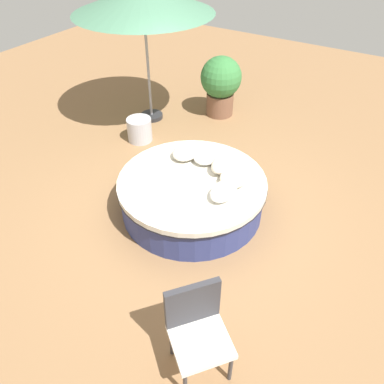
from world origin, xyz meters
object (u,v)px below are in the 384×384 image
throw_pillow_0 (224,191)px  throw_pillow_4 (185,152)px  throw_pillow_2 (225,162)px  planter (221,83)px  throw_pillow_1 (234,177)px  patio_umbrella (143,0)px  round_bed (192,195)px  throw_pillow_3 (208,155)px  side_table (140,130)px  patio_chair (197,325)px

throw_pillow_0 → throw_pillow_4: throw_pillow_0 is taller
throw_pillow_2 → throw_pillow_4: 0.63m
planter → throw_pillow_1: bearing=31.9°
throw_pillow_1 → patio_umbrella: patio_umbrella is taller
throw_pillow_2 → planter: size_ratio=0.47×
throw_pillow_2 → round_bed: bearing=-28.5°
throw_pillow_3 → patio_umbrella: 2.94m
throw_pillow_4 → planter: 2.46m
round_bed → throw_pillow_3: size_ratio=4.06×
throw_pillow_3 → throw_pillow_4: size_ratio=1.14×
throw_pillow_1 → side_table: size_ratio=1.04×
throw_pillow_0 → throw_pillow_4: 1.03m
round_bed → throw_pillow_0: bearing=81.5°
throw_pillow_0 → planter: size_ratio=0.40×
patio_chair → throw_pillow_4: bearing=-106.3°
planter → throw_pillow_4: bearing=16.3°
round_bed → throw_pillow_4: (-0.43, -0.38, 0.34)m
throw_pillow_2 → planter: bearing=-150.4°
throw_pillow_0 → planter: 3.28m
throw_pillow_1 → planter: 2.99m
throw_pillow_4 → patio_chair: patio_chair is taller
patio_umbrella → side_table: (0.79, 0.33, -1.96)m
round_bed → patio_umbrella: bearing=-131.9°
throw_pillow_0 → throw_pillow_4: (-0.50, -0.90, -0.01)m
throw_pillow_2 → side_table: throw_pillow_2 is taller
throw_pillow_0 → side_table: size_ratio=1.06×
patio_chair → side_table: bearing=-95.6°
round_bed → throw_pillow_2: bearing=151.5°
throw_pillow_2 → throw_pillow_3: size_ratio=1.09×
patio_chair → planter: bearing=-114.9°
round_bed → patio_chair: patio_chair is taller
round_bed → side_table: size_ratio=4.64×
throw_pillow_0 → throw_pillow_1: size_ratio=1.02×
throw_pillow_2 → patio_chair: patio_chair is taller
throw_pillow_0 → throw_pillow_4: size_ratio=1.06×
round_bed → throw_pillow_3: 0.64m
throw_pillow_2 → throw_pillow_3: bearing=-103.2°
throw_pillow_1 → patio_chair: patio_chair is taller
patio_chair → throw_pillow_2: bearing=-118.7°
throw_pillow_1 → throw_pillow_3: (-0.28, -0.57, 0.00)m
throw_pillow_2 → throw_pillow_3: 0.32m
throw_pillow_2 → patio_chair: bearing=22.2°
throw_pillow_4 → planter: size_ratio=0.38×
patio_umbrella → planter: (-0.87, 1.07, -1.51)m
throw_pillow_3 → patio_chair: size_ratio=0.52×
throw_pillow_3 → side_table: bearing=-108.6°
throw_pillow_0 → planter: bearing=-150.9°
side_table → throw_pillow_3: bearing=71.4°
throw_pillow_4 → side_table: throw_pillow_4 is taller
patio_chair → throw_pillow_3: bearing=-113.1°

